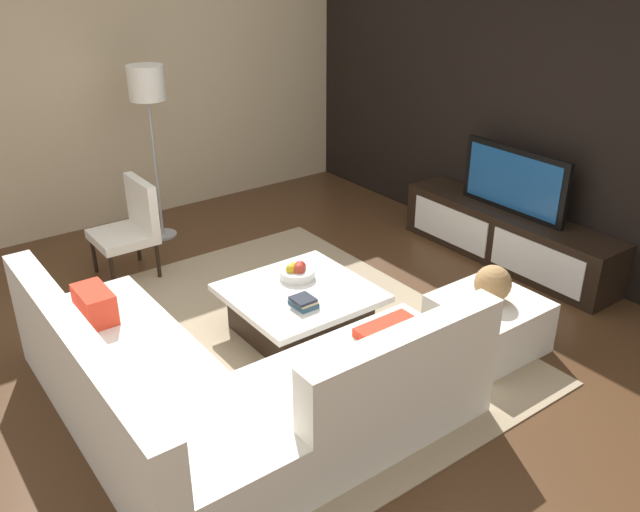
# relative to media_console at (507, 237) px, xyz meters

# --- Properties ---
(ground_plane) EXTENTS (14.00, 14.00, 0.00)m
(ground_plane) POSITION_rel_media_console_xyz_m (0.00, -2.40, -0.25)
(ground_plane) COLOR #4C301C
(feature_wall_back) EXTENTS (6.40, 0.12, 2.80)m
(feature_wall_back) POSITION_rel_media_console_xyz_m (0.00, 0.30, 1.15)
(feature_wall_back) COLOR black
(feature_wall_back) RESTS_ON ground
(side_wall_left) EXTENTS (0.12, 5.20, 2.80)m
(side_wall_left) POSITION_rel_media_console_xyz_m (-3.20, -2.20, 1.15)
(side_wall_left) COLOR #C6B28E
(side_wall_left) RESTS_ON ground
(area_rug) EXTENTS (3.42, 2.58, 0.01)m
(area_rug) POSITION_rel_media_console_xyz_m (-0.10, -2.40, -0.24)
(area_rug) COLOR tan
(area_rug) RESTS_ON ground
(media_console) EXTENTS (2.20, 0.48, 0.50)m
(media_console) POSITION_rel_media_console_xyz_m (0.00, 0.00, 0.00)
(media_console) COLOR black
(media_console) RESTS_ON ground
(television) EXTENTS (1.11, 0.06, 0.60)m
(television) POSITION_rel_media_console_xyz_m (0.00, 0.00, 0.55)
(television) COLOR black
(television) RESTS_ON media_console
(sectional_couch) EXTENTS (2.43, 2.26, 0.83)m
(sectional_couch) POSITION_rel_media_console_xyz_m (0.51, -3.31, 0.04)
(sectional_couch) COLOR white
(sectional_couch) RESTS_ON ground
(coffee_table) EXTENTS (1.00, 1.03, 0.38)m
(coffee_table) POSITION_rel_media_console_xyz_m (-0.10, -2.30, -0.05)
(coffee_table) COLOR black
(coffee_table) RESTS_ON ground
(accent_chair_near) EXTENTS (0.54, 0.50, 0.87)m
(accent_chair_near) POSITION_rel_media_console_xyz_m (-1.85, -2.90, 0.24)
(accent_chair_near) COLOR black
(accent_chair_near) RESTS_ON ground
(floor_lamp) EXTENTS (0.34, 0.34, 1.72)m
(floor_lamp) POSITION_rel_media_console_xyz_m (-2.48, -2.36, 1.22)
(floor_lamp) COLOR #A5A5AA
(floor_lamp) RESTS_ON ground
(ottoman) EXTENTS (0.70, 0.70, 0.40)m
(ottoman) POSITION_rel_media_console_xyz_m (0.88, -1.28, -0.05)
(ottoman) COLOR white
(ottoman) RESTS_ON ground
(fruit_bowl) EXTENTS (0.28, 0.28, 0.14)m
(fruit_bowl) POSITION_rel_media_console_xyz_m (-0.28, -2.20, 0.18)
(fruit_bowl) COLOR silver
(fruit_bowl) RESTS_ON coffee_table
(decorative_ball) EXTENTS (0.27, 0.27, 0.27)m
(decorative_ball) POSITION_rel_media_console_xyz_m (0.88, -1.28, 0.28)
(decorative_ball) COLOR #AD8451
(decorative_ball) RESTS_ON ottoman
(book_stack) EXTENTS (0.20, 0.16, 0.07)m
(book_stack) POSITION_rel_media_console_xyz_m (0.12, -2.41, 0.17)
(book_stack) COLOR #2D516B
(book_stack) RESTS_ON coffee_table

